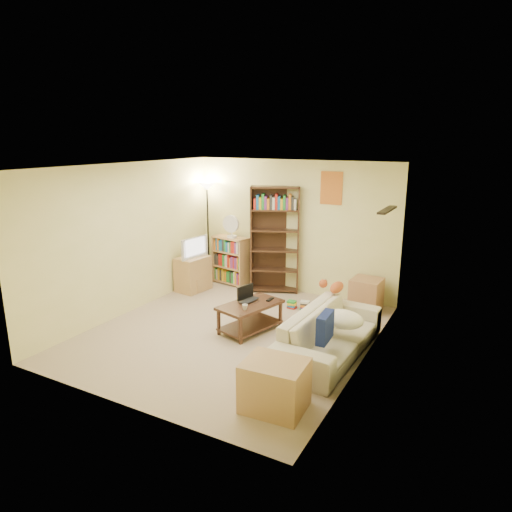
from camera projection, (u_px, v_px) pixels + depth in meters
name	position (u px, v px, depth m)	size (l,w,h in m)	color
room	(231.00, 228.00, 6.56)	(4.50, 4.54, 2.52)	tan
sofa	(330.00, 333.00, 6.20)	(0.91, 2.13, 0.61)	beige
navy_pillow	(325.00, 327.00, 5.70)	(0.40, 0.12, 0.36)	navy
cream_blanket	(343.00, 319.00, 6.11)	(0.56, 0.40, 0.24)	white
tabby_cat	(334.00, 287.00, 6.90)	(0.48, 0.19, 0.17)	#C05528
coffee_table	(250.00, 313.00, 6.96)	(0.80, 1.10, 0.44)	#43271A
laptop	(252.00, 301.00, 6.97)	(0.29, 0.39, 0.03)	black
laptop_screen	(245.00, 292.00, 7.04)	(0.01, 0.33, 0.22)	white
mug	(245.00, 307.00, 6.67)	(0.09, 0.09, 0.08)	silver
tv_remote	(270.00, 299.00, 7.07)	(0.06, 0.18, 0.02)	black
tv_stand	(193.00, 274.00, 8.81)	(0.44, 0.62, 0.66)	tan
television	(192.00, 247.00, 8.68)	(0.18, 0.69, 0.40)	black
tall_bookshelf	(275.00, 237.00, 8.58)	(0.96, 0.63, 2.02)	#3F2518
short_bookshelf	(231.00, 261.00, 9.18)	(0.79, 0.43, 0.97)	tan
desk_fan	(231.00, 226.00, 8.93)	(0.34, 0.19, 0.45)	white
floor_lamp	(207.00, 203.00, 9.13)	(0.34, 0.34, 2.03)	black
side_table	(366.00, 295.00, 7.80)	(0.49, 0.49, 0.56)	tan
end_cabinet	(275.00, 385.00, 4.95)	(0.67, 0.55, 0.55)	tan
book_stacks	(299.00, 305.00, 7.88)	(0.40, 0.15, 0.16)	red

